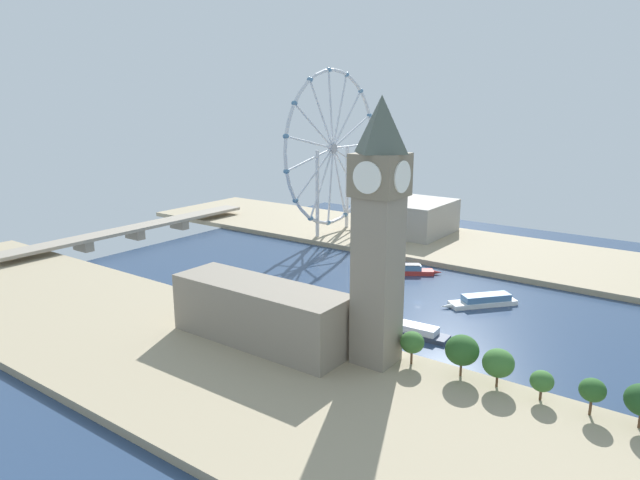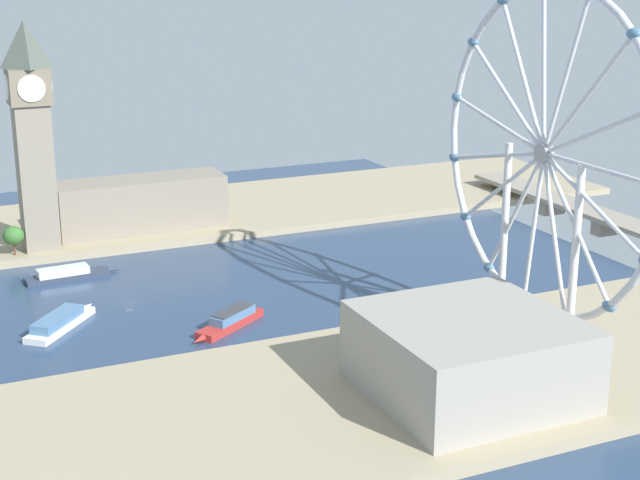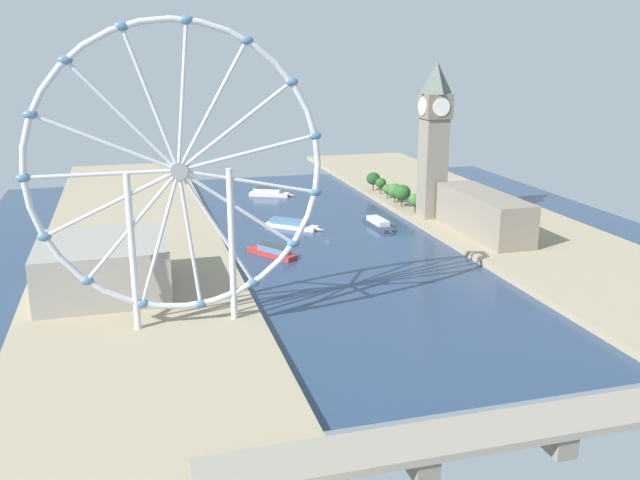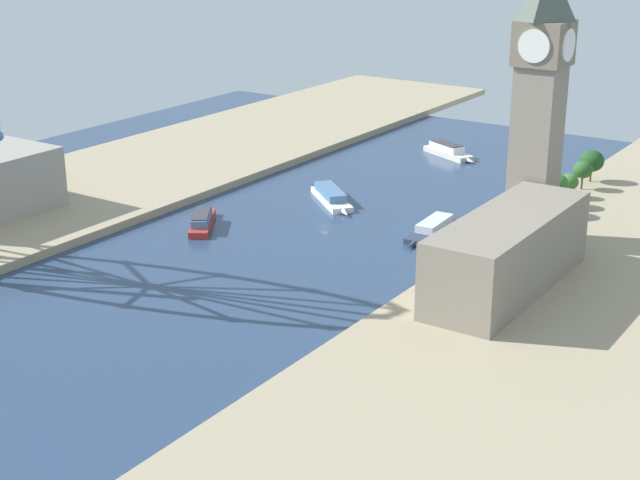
% 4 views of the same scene
% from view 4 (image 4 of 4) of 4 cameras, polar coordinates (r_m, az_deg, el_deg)
% --- Properties ---
extents(ground_plane, '(374.10, 374.10, 0.00)m').
position_cam_4_polar(ground_plane, '(344.58, 0.26, 0.84)').
color(ground_plane, navy).
extents(riverbank_left, '(90.00, 520.00, 3.00)m').
position_cam_4_polar(riverbank_left, '(303.29, 16.56, -2.35)').
color(riverbank_left, tan).
rests_on(riverbank_left, ground_plane).
extents(riverbank_right, '(90.00, 520.00, 3.00)m').
position_cam_4_polar(riverbank_right, '(407.02, -11.82, 3.57)').
color(riverbank_right, tan).
rests_on(riverbank_right, ground_plane).
extents(clock_tower, '(16.59, 16.59, 89.85)m').
position_cam_4_polar(clock_tower, '(316.69, 12.81, 8.02)').
color(clock_tower, gray).
rests_on(clock_tower, riverbank_left).
extents(parliament_block, '(22.00, 71.20, 22.26)m').
position_cam_4_polar(parliament_block, '(283.10, 11.04, -0.71)').
color(parliament_block, gray).
rests_on(parliament_block, riverbank_left).
extents(tree_row_embankment, '(11.27, 78.25, 14.09)m').
position_cam_4_polar(tree_row_embankment, '(368.64, 13.99, 3.33)').
color(tree_row_embankment, '#513823').
rests_on(tree_row_embankment, riverbank_left).
extents(tour_boat_0, '(31.22, 18.88, 5.85)m').
position_cam_4_polar(tour_boat_0, '(443.64, 7.57, 5.24)').
color(tour_boat_0, beige).
rests_on(tour_boat_0, ground_plane).
extents(tour_boat_1, '(31.05, 27.55, 5.08)m').
position_cam_4_polar(tour_boat_1, '(371.69, 0.67, 2.59)').
color(tour_boat_1, white).
rests_on(tour_boat_1, ground_plane).
extents(tour_boat_2, '(22.36, 30.03, 5.60)m').
position_cam_4_polar(tour_boat_2, '(345.84, -6.96, 1.16)').
color(tour_boat_2, '#B22D28').
rests_on(tour_boat_2, ground_plane).
extents(tour_boat_3, '(9.93, 36.29, 4.52)m').
position_cam_4_polar(tour_boat_3, '(339.07, 6.67, 0.72)').
color(tour_boat_3, '#2D384C').
rests_on(tour_boat_3, ground_plane).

